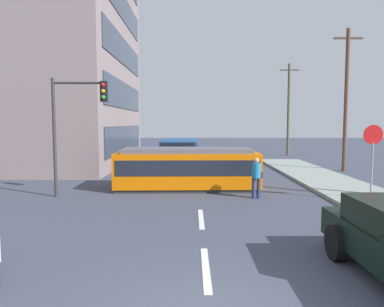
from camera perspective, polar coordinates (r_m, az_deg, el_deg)
The scene contains 13 objects.
ground_plane at distance 15.77m, azimuth 1.20°, elevation -6.47°, with size 120.00×120.00×0.00m, color #3D4352.
lane_stripe_1 at distance 8.08m, azimuth 2.30°, elevation -17.62°, with size 0.16×2.40×0.01m, color silver.
lane_stripe_2 at distance 11.87m, azimuth 1.56°, elevation -10.23°, with size 0.16×2.40×0.01m, color silver.
lane_stripe_3 at distance 23.09m, azimuth 0.85°, elevation -2.85°, with size 0.16×2.40×0.01m, color silver.
lane_stripe_4 at distance 29.05m, azimuth 0.70°, elevation -1.27°, with size 0.16×2.40×0.01m, color silver.
corner_building at distance 30.87m, azimuth -26.38°, elevation 13.49°, with size 16.77×15.78×16.00m.
streetcar_tram at distance 17.01m, azimuth -0.63°, elevation -2.26°, with size 6.66×2.69×1.92m.
city_bus at distance 26.40m, azimuth -1.74°, elevation 0.47°, with size 2.68×5.85×1.89m.
pedestrian_crossing at distance 15.06m, azimuth 10.25°, elevation -3.44°, with size 0.46×0.36×1.67m.
stop_sign at distance 15.67m, azimuth 26.74°, elevation 1.04°, with size 0.76×0.07×2.88m.
traffic_light_mast at distance 15.78m, azimuth -17.81°, elevation 5.84°, with size 2.31×0.33×4.94m.
utility_pole_mid at distance 25.08m, azimuth 23.25°, elevation 8.06°, with size 1.80×0.24×8.97m.
utility_pole_far at distance 35.70m, azimuth 15.10°, elevation 6.95°, with size 1.80×0.24×8.66m.
Camera 1 is at (-0.29, -5.46, 3.09)m, focal length 33.82 mm.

